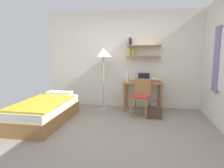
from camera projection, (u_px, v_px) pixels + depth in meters
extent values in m
plane|color=gray|center=(113.00, 134.00, 3.67)|extent=(5.28, 5.28, 0.00)
cube|color=silver|center=(125.00, 60.00, 5.45)|extent=(4.40, 0.05, 2.60)
cube|color=#9E703D|center=(144.00, 56.00, 5.22)|extent=(0.89, 0.22, 0.02)
cube|color=gold|center=(130.00, 52.00, 5.28)|extent=(0.04, 0.17, 0.20)
cube|color=#4CA856|center=(131.00, 53.00, 5.28)|extent=(0.03, 0.17, 0.17)
cube|color=gold|center=(133.00, 52.00, 5.27)|extent=(0.03, 0.17, 0.19)
cube|color=#9E703D|center=(144.00, 45.00, 5.18)|extent=(0.89, 0.22, 0.02)
cube|color=#333338|center=(130.00, 41.00, 5.24)|extent=(0.03, 0.17, 0.20)
cube|color=#333338|center=(131.00, 42.00, 5.24)|extent=(0.03, 0.16, 0.17)
cube|color=gray|center=(216.00, 59.00, 4.00)|extent=(0.03, 0.28, 1.31)
cube|color=#9E703D|center=(46.00, 116.00, 4.28)|extent=(0.87, 1.84, 0.28)
cube|color=silver|center=(45.00, 106.00, 4.25)|extent=(0.83, 1.78, 0.16)
cube|color=gold|center=(43.00, 103.00, 4.13)|extent=(0.88, 1.51, 0.04)
cube|color=white|center=(59.00, 93.00, 4.93)|extent=(0.61, 0.28, 0.10)
cube|color=#9E703D|center=(143.00, 82.00, 5.14)|extent=(1.00, 0.58, 0.03)
cylinder|color=#9E703D|center=(124.00, 98.00, 5.04)|extent=(0.06, 0.06, 0.72)
cylinder|color=#9E703D|center=(161.00, 99.00, 4.88)|extent=(0.06, 0.06, 0.72)
cylinder|color=#9E703D|center=(126.00, 94.00, 5.50)|extent=(0.06, 0.06, 0.72)
cylinder|color=#9E703D|center=(160.00, 95.00, 5.35)|extent=(0.06, 0.06, 0.72)
cube|color=#9E703D|center=(141.00, 98.00, 4.63)|extent=(0.50, 0.47, 0.03)
cube|color=#B23838|center=(141.00, 97.00, 4.63)|extent=(0.46, 0.43, 0.04)
cube|color=#9E703D|center=(143.00, 87.00, 4.75)|extent=(0.40, 0.13, 0.39)
cylinder|color=#9E703D|center=(131.00, 108.00, 4.60)|extent=(0.04, 0.04, 0.43)
cylinder|color=#9E703D|center=(146.00, 110.00, 4.46)|extent=(0.04, 0.04, 0.43)
cylinder|color=#9E703D|center=(135.00, 105.00, 4.88)|extent=(0.04, 0.04, 0.43)
cylinder|color=#9E703D|center=(149.00, 107.00, 4.74)|extent=(0.04, 0.04, 0.43)
cylinder|color=#B2A893|center=(104.00, 109.00, 5.31)|extent=(0.24, 0.24, 0.02)
cylinder|color=#B2A893|center=(103.00, 83.00, 5.21)|extent=(0.03, 0.03, 1.37)
cone|color=silver|center=(103.00, 52.00, 5.09)|extent=(0.43, 0.43, 0.22)
cube|color=#2D2D33|center=(144.00, 82.00, 5.12)|extent=(0.31, 0.23, 0.01)
cube|color=#2D2D33|center=(144.00, 77.00, 5.18)|extent=(0.30, 0.06, 0.21)
cube|color=black|center=(144.00, 77.00, 5.18)|extent=(0.27, 0.05, 0.18)
cylinder|color=silver|center=(127.00, 77.00, 5.11)|extent=(0.07, 0.07, 0.23)
cube|color=orange|center=(155.00, 82.00, 5.05)|extent=(0.16, 0.21, 0.03)
cube|color=purple|center=(155.00, 81.00, 5.04)|extent=(0.20, 0.22, 0.03)
cube|color=orange|center=(155.00, 80.00, 5.03)|extent=(0.14, 0.20, 0.02)
cube|color=silver|center=(155.00, 79.00, 5.04)|extent=(0.19, 0.21, 0.03)
cube|color=#4C382D|center=(155.00, 113.00, 4.52)|extent=(0.33, 0.13, 0.28)
torus|color=#4C382D|center=(155.00, 105.00, 4.49)|extent=(0.23, 0.02, 0.23)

